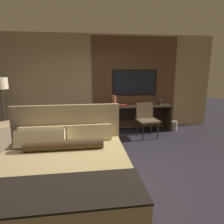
{
  "coord_description": "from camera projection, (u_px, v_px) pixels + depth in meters",
  "views": [
    {
      "loc": [
        -0.33,
        -3.36,
        1.86
      ],
      "look_at": [
        0.25,
        0.83,
        0.92
      ],
      "focal_mm": 32.0,
      "sensor_mm": 36.0,
      "label": 1
    }
  ],
  "objects": [
    {
      "name": "desk",
      "position": [
        136.0,
        113.0,
        5.96
      ],
      "size": [
        2.05,
        0.56,
        0.77
      ],
      "color": "#2D2319",
      "rests_on": "ground_plane"
    },
    {
      "name": "vase_tall",
      "position": [
        114.0,
        101.0,
        5.66
      ],
      "size": [
        0.11,
        0.11,
        0.32
      ],
      "color": "#B2563D",
      "rests_on": "desk"
    },
    {
      "name": "armchair_by_window",
      "position": [
        1.0,
        138.0,
        4.59
      ],
      "size": [
        0.97,
        0.97,
        0.8
      ],
      "rotation": [
        0.0,
        0.0,
        2.28
      ],
      "color": "#998460",
      "rests_on": "ground_plane"
    },
    {
      "name": "floor_lamp",
      "position": [
        1.0,
        88.0,
        4.9
      ],
      "size": [
        0.34,
        0.34,
        1.62
      ],
      "color": "#282623",
      "rests_on": "ground_plane"
    },
    {
      "name": "tv",
      "position": [
        135.0,
        83.0,
        5.98
      ],
      "size": [
        1.33,
        0.04,
        0.75
      ],
      "color": "black"
    },
    {
      "name": "waste_bin",
      "position": [
        174.0,
        126.0,
        6.03
      ],
      "size": [
        0.22,
        0.22,
        0.28
      ],
      "color": "gray",
      "rests_on": "ground_plane"
    },
    {
      "name": "ground_plane",
      "position": [
        105.0,
        170.0,
        3.7
      ],
      "size": [
        16.0,
        16.0,
        0.0
      ],
      "primitive_type": "plane",
      "color": "#28232D"
    },
    {
      "name": "desk_chair",
      "position": [
        146.0,
        117.0,
        5.42
      ],
      "size": [
        0.58,
        0.58,
        0.92
      ],
      "rotation": [
        0.0,
        0.0,
        0.12
      ],
      "color": "brown",
      "rests_on": "ground_plane"
    },
    {
      "name": "wall_back_tv_panel",
      "position": [
        101.0,
        83.0,
        5.92
      ],
      "size": [
        7.2,
        0.09,
        2.8
      ],
      "color": "tan",
      "rests_on": "ground_plane"
    },
    {
      "name": "bed",
      "position": [
        63.0,
        174.0,
        2.91
      ],
      "size": [
        1.96,
        2.09,
        1.2
      ],
      "color": "#33281E",
      "rests_on": "ground_plane"
    },
    {
      "name": "book",
      "position": [
        123.0,
        105.0,
        5.83
      ],
      "size": [
        0.24,
        0.18,
        0.03
      ],
      "color": "maroon",
      "rests_on": "desk"
    },
    {
      "name": "vase_short",
      "position": [
        160.0,
        102.0,
        5.98
      ],
      "size": [
        0.09,
        0.09,
        0.15
      ],
      "color": "#333338",
      "rests_on": "desk"
    }
  ]
}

